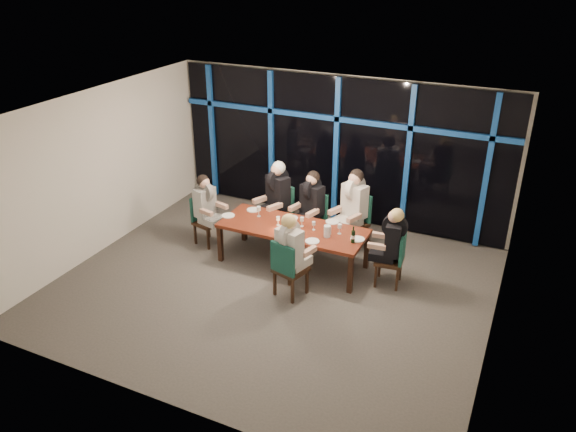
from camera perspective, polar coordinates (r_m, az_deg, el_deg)
The scene contains 29 objects.
room at distance 8.66m, azimuth -1.68°, elevation 4.25°, with size 7.04×7.00×3.02m.
window_wall at distance 11.36m, azimuth 5.06°, elevation 6.91°, with size 6.86×0.43×2.94m.
dining_table at distance 9.88m, azimuth 0.49°, elevation -1.47°, with size 2.60×1.00×0.75m.
chair_far_left at distance 10.92m, azimuth -0.80°, elevation 0.81°, with size 0.66×0.66×1.07m.
chair_far_mid at distance 10.69m, azimuth 2.60°, elevation 0.03°, with size 0.58×0.58×1.01m.
chair_far_right at distance 10.57m, azimuth 6.85°, elevation -0.22°, with size 0.65×0.65×1.08m.
chair_end_left at distance 10.82m, azimuth -8.50°, elevation -0.10°, with size 0.53×0.53×0.95m.
chair_end_right at distance 9.51m, azimuth 10.80°, elevation -4.09°, with size 0.49×0.49×0.96m.
chair_near_mid at distance 9.02m, azimuth -0.06°, elevation -5.16°, with size 0.57×0.57×1.01m.
diner_far_left at distance 10.69m, azimuth -1.19°, elevation 2.73°, with size 0.67×0.73×1.04m.
diner_far_mid at distance 10.46m, azimuth 2.35°, elevation 1.85°, with size 0.59×0.68×0.99m.
diner_far_right at distance 10.32m, azimuth 6.65°, elevation 1.75°, with size 0.66×0.74×1.05m.
diner_end_left at distance 10.61m, azimuth -8.33°, elevation 1.62°, with size 0.64×0.54×0.93m.
diner_end_right at distance 9.34m, azimuth 10.50°, elevation -1.97°, with size 0.62×0.50×0.94m.
diner_near_mid at distance 8.88m, azimuth 0.29°, elevation -2.74°, with size 0.58×0.68×0.98m.
plate_far_left at distance 10.48m, azimuth -3.56°, elevation 0.63°, with size 0.24×0.24×0.01m, color white.
plate_far_mid at distance 10.15m, azimuth 0.33°, elevation -0.19°, with size 0.24×0.24×0.01m, color white.
plate_far_right at distance 10.04m, azimuth 4.52°, elevation -0.58°, with size 0.24×0.24×0.01m, color white.
plate_end_left at distance 10.30m, azimuth -6.10°, elevation 0.05°, with size 0.24×0.24×0.01m, color white.
plate_end_right at distance 9.50m, azimuth 7.07°, elevation -2.34°, with size 0.24×0.24×0.01m, color white.
plate_near_mid at distance 9.37m, azimuth 2.49°, elevation -2.57°, with size 0.24×0.24×0.01m, color white.
wine_bottle at distance 9.35m, azimuth 6.63°, elevation -2.07°, with size 0.07×0.07×0.29m.
water_pitcher at distance 9.49m, azimuth 4.00°, elevation -1.55°, with size 0.13×0.12×0.21m.
tea_light at distance 9.73m, azimuth -0.94°, elevation -1.37°, with size 0.05×0.05×0.03m, color #FF9C4C.
wine_glass_a at distance 9.85m, azimuth -1.02°, elevation -0.30°, with size 0.07×0.07×0.17m.
wine_glass_b at distance 9.81m, azimuth 1.43°, elevation -0.38°, with size 0.07×0.07×0.18m.
wine_glass_c at distance 9.70m, azimuth 2.63°, elevation -0.81°, with size 0.06×0.06×0.16m.
wine_glass_d at distance 10.18m, azimuth -3.00°, elevation 0.68°, with size 0.07×0.07×0.19m.
wine_glass_e at distance 9.60m, azimuth 5.27°, elevation -1.10°, with size 0.07×0.07×0.18m.
Camera 1 is at (3.63, -7.20, 5.20)m, focal length 35.00 mm.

